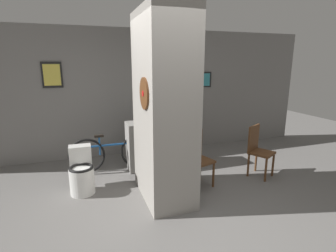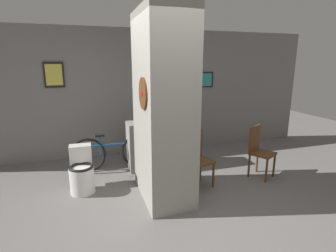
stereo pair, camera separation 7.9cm
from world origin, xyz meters
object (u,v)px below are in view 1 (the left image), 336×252
(chair_near_pillar, at_px, (197,156))
(chair_by_doorway, at_px, (258,149))
(toilet, at_px, (82,173))
(bicycle, at_px, (113,152))
(bottle_tall, at_px, (159,116))

(chair_near_pillar, distance_m, chair_by_doorway, 1.15)
(toilet, distance_m, chair_near_pillar, 1.79)
(chair_near_pillar, distance_m, bicycle, 1.59)
(chair_near_pillar, height_order, bicycle, chair_near_pillar)
(chair_by_doorway, bearing_deg, toilet, 144.60)
(bicycle, relative_size, bottle_tall, 5.92)
(chair_near_pillar, bearing_deg, toilet, 151.80)
(bicycle, bearing_deg, toilet, -128.71)
(toilet, xyz_separation_m, bicycle, (0.56, 0.70, 0.04))
(toilet, xyz_separation_m, chair_near_pillar, (1.75, -0.34, 0.19))
(bicycle, height_order, bottle_tall, bottle_tall)
(toilet, distance_m, bicycle, 0.90)
(chair_by_doorway, height_order, bicycle, chair_by_doorway)
(chair_by_doorway, relative_size, bottle_tall, 3.37)
(chair_by_doorway, height_order, bottle_tall, bottle_tall)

